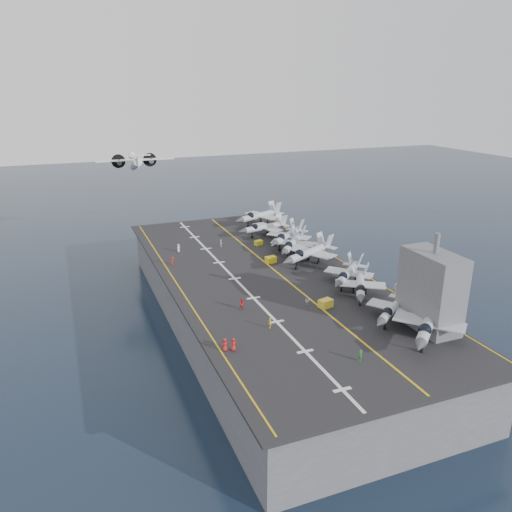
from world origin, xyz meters
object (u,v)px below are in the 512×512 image
object	(u,v)px
fighter_jet_0	(429,323)
tow_cart_a	(326,303)
transport_plane	(135,164)
island_superstructure	(432,281)

from	to	relation	value
fighter_jet_0	tow_cart_a	distance (m)	17.56
tow_cart_a	transport_plane	xyz separation A→B (m)	(-19.81, 69.57, 14.70)
fighter_jet_0	island_superstructure	bearing A→B (deg)	50.50
island_superstructure	tow_cart_a	distance (m)	17.72
fighter_jet_0	tow_cart_a	bearing A→B (deg)	118.72
island_superstructure	fighter_jet_0	distance (m)	6.45
fighter_jet_0	tow_cart_a	world-z (taller)	fighter_jet_0
tow_cart_a	transport_plane	distance (m)	73.81
tow_cart_a	transport_plane	world-z (taller)	transport_plane
island_superstructure	transport_plane	size ratio (longest dim) A/B	0.72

